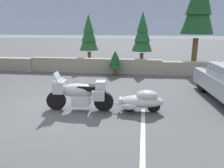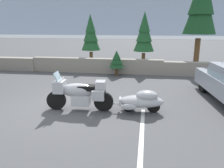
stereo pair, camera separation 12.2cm
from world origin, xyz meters
The scene contains 9 objects.
ground_plane centered at (0.00, 0.00, 0.00)m, with size 80.00×80.00×0.00m, color #4C4C4F.
stone_guard_wall centered at (-0.33, 6.11, 0.42)m, with size 24.00×0.60×0.89m.
distant_ridgeline centered at (0.00, 96.10, 8.00)m, with size 240.00×80.00×16.00m, color #99A8BF.
touring_motorcycle centered at (0.81, -0.05, 0.62)m, with size 2.31×0.84×1.33m.
car_shaped_trailer centered at (2.92, 0.10, 0.41)m, with size 2.22×0.83×0.76m.
pine_tree_secondary centered at (-0.81, 8.09, 2.24)m, with size 1.30×1.30×3.59m.
pine_tree_far_right centered at (2.81, 7.68, 2.32)m, with size 1.32×1.32×3.70m.
pine_sapling_near centered at (1.33, 5.53, 0.91)m, with size 0.86×0.86×1.45m.
parking_stripe_marker centered at (2.98, -1.50, 0.00)m, with size 0.12×3.60×0.01m, color silver.
Camera 2 is at (3.03, -7.03, 2.86)m, focal length 35.72 mm.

